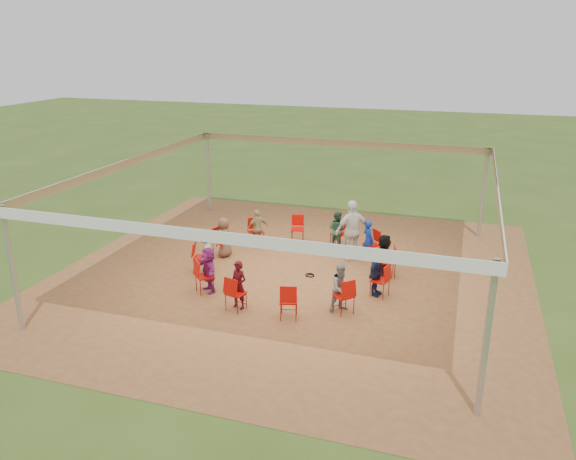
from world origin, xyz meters
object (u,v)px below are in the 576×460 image
(person_seated_8, at_px, (341,287))
(chair_4, at_px, (256,232))
(chair_10, at_px, (344,296))
(person_seated_3, at_px, (258,228))
(chair_1, at_px, (371,245))
(chair_2, at_px, (338,234))
(chair_0, at_px, (388,261))
(person_seated_6, at_px, (208,270))
(laptop, at_px, (378,257))
(person_seated_9, at_px, (376,273))
(chair_9, at_px, (289,301))
(standing_person, at_px, (352,231))
(person_seated_0, at_px, (384,256))
(chair_6, at_px, (201,258))
(person_seated_2, at_px, (337,230))
(chair_5, at_px, (221,242))
(chair_11, at_px, (380,280))
(person_seated_7, at_px, (239,285))
(chair_3, at_px, (297,229))
(person_seated_4, at_px, (224,237))
(chair_7, at_px, (204,276))
(person_seated_1, at_px, (368,240))
(person_seated_5, at_px, (205,252))
(cable_coil, at_px, (310,275))
(chair_8, at_px, (236,293))

(person_seated_8, bearing_deg, chair_4, 90.00)
(chair_10, distance_m, person_seated_3, 5.17)
(chair_1, distance_m, chair_2, 1.37)
(chair_0, relative_size, chair_4, 1.00)
(chair_10, bearing_deg, person_seated_6, 133.67)
(person_seated_6, distance_m, laptop, 4.71)
(chair_10, xyz_separation_m, person_seated_9, (0.57, 1.21, 0.17))
(chair_9, height_order, standing_person, standing_person)
(chair_1, distance_m, person_seated_0, 1.35)
(person_seated_0, bearing_deg, person_seated_6, 105.00)
(chair_6, height_order, person_seated_0, person_seated_0)
(person_seated_2, distance_m, person_seated_3, 2.52)
(chair_6, bearing_deg, chair_9, 45.00)
(chair_2, height_order, person_seated_8, person_seated_8)
(chair_1, xyz_separation_m, person_seated_0, (0.56, -1.22, 0.17))
(chair_5, distance_m, chair_11, 5.29)
(chair_2, distance_m, person_seated_7, 5.17)
(person_seated_9, bearing_deg, laptop, 22.31)
(chair_3, relative_size, person_seated_9, 0.73)
(person_seated_4, height_order, person_seated_8, same)
(chair_7, distance_m, person_seated_8, 3.66)
(chair_9, height_order, chair_10, same)
(chair_3, xyz_separation_m, standing_person, (2.01, -1.01, 0.49))
(chair_1, distance_m, person_seated_6, 5.17)
(chair_0, xyz_separation_m, chair_4, (-4.42, 1.20, 0.00))
(chair_0, bearing_deg, person_seated_6, 104.64)
(person_seated_4, xyz_separation_m, person_seated_6, (0.64, -2.44, 0.00))
(chair_2, xyz_separation_m, chair_6, (-3.25, -3.23, 0.00))
(chair_11, bearing_deg, person_seated_7, 133.67)
(person_seated_1, bearing_deg, person_seated_7, 105.00)
(person_seated_8, bearing_deg, person_seated_5, 120.00)
(chair_6, relative_size, person_seated_2, 0.73)
(person_seated_4, distance_m, person_seated_5, 1.31)
(person_seated_8, xyz_separation_m, cable_coil, (-1.30, 1.81, -0.60))
(person_seated_2, distance_m, standing_person, 1.17)
(chair_5, relative_size, chair_7, 1.00)
(person_seated_3, bearing_deg, person_seated_9, 105.00)
(person_seated_0, xyz_separation_m, person_seated_4, (-4.88, 0.02, 0.00))
(chair_4, distance_m, person_seated_0, 4.48)
(person_seated_4, height_order, person_seated_5, same)
(chair_6, bearing_deg, chair_8, 30.00)
(chair_5, xyz_separation_m, chair_9, (3.23, -3.25, 0.00))
(person_seated_7, bearing_deg, chair_9, 10.05)
(chair_10, relative_size, person_seated_7, 0.73)
(person_seated_1, bearing_deg, person_seated_3, 45.00)
(chair_5, height_order, chair_10, same)
(person_seated_2, bearing_deg, standing_person, 142.39)
(chair_9, relative_size, person_seated_8, 0.73)
(chair_9, xyz_separation_m, cable_coil, (-0.20, 2.57, -0.43))
(person_seated_3, bearing_deg, chair_3, 169.95)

